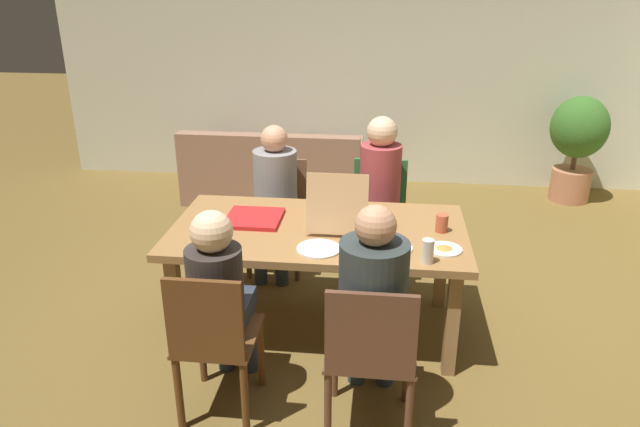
# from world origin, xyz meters

# --- Properties ---
(ground_plane) EXTENTS (20.00, 20.00, 0.00)m
(ground_plane) POSITION_xyz_m (0.00, 0.00, 0.00)
(ground_plane) COLOR brown
(back_wall) EXTENTS (6.53, 0.12, 2.65)m
(back_wall) POSITION_xyz_m (0.00, 3.16, 1.32)
(back_wall) COLOR beige
(back_wall) RESTS_ON ground
(dining_table) EXTENTS (1.86, 1.00, 0.73)m
(dining_table) POSITION_xyz_m (0.00, 0.00, 0.65)
(dining_table) COLOR olive
(dining_table) RESTS_ON ground
(chair_0) EXTENTS (0.43, 0.42, 0.89)m
(chair_0) POSITION_xyz_m (0.37, 0.92, 0.49)
(chair_0) COLOR #306E3A
(chair_0) RESTS_ON ground
(person_0) EXTENTS (0.31, 0.49, 1.27)m
(person_0) POSITION_xyz_m (0.37, 0.78, 0.74)
(person_0) COLOR #2C3B4D
(person_0) RESTS_ON ground
(chair_1) EXTENTS (0.45, 0.43, 0.90)m
(chair_1) POSITION_xyz_m (0.37, -0.96, 0.51)
(chair_1) COLOR brown
(chair_1) RESTS_ON ground
(person_1) EXTENTS (0.34, 0.55, 1.24)m
(person_1) POSITION_xyz_m (0.37, -0.81, 0.72)
(person_1) COLOR #2C3B45
(person_1) RESTS_ON ground
(chair_2) EXTENTS (0.40, 0.45, 0.90)m
(chair_2) POSITION_xyz_m (-0.43, -0.92, 0.49)
(chair_2) COLOR #5A3518
(chair_2) RESTS_ON ground
(person_2) EXTENTS (0.29, 0.52, 1.16)m
(person_2) POSITION_xyz_m (-0.43, -0.76, 0.68)
(person_2) COLOR #2D3745
(person_2) RESTS_ON ground
(chair_3) EXTENTS (0.45, 0.45, 0.86)m
(chair_3) POSITION_xyz_m (-0.43, 0.92, 0.47)
(chair_3) COLOR brown
(chair_3) RESTS_ON ground
(person_3) EXTENTS (0.33, 0.49, 1.18)m
(person_3) POSITION_xyz_m (-0.43, 0.79, 0.70)
(person_3) COLOR #2C3846
(person_3) RESTS_ON ground
(pizza_box_0) EXTENTS (0.37, 0.45, 0.39)m
(pizza_box_0) POSITION_xyz_m (0.13, 0.08, 0.79)
(pizza_box_0) COLOR tan
(pizza_box_0) RESTS_ON dining_table
(pizza_box_1) EXTENTS (0.35, 0.35, 0.03)m
(pizza_box_1) POSITION_xyz_m (-0.43, 0.08, 0.75)
(pizza_box_1) COLOR red
(pizza_box_1) RESTS_ON dining_table
(plate_0) EXTENTS (0.26, 0.26, 0.01)m
(plate_0) POSITION_xyz_m (0.04, -0.31, 0.74)
(plate_0) COLOR white
(plate_0) RESTS_ON dining_table
(plate_1) EXTENTS (0.20, 0.20, 0.03)m
(plate_1) POSITION_xyz_m (0.48, -0.25, 0.74)
(plate_1) COLOR white
(plate_1) RESTS_ON dining_table
(plate_2) EXTENTS (0.21, 0.21, 0.03)m
(plate_2) POSITION_xyz_m (0.76, -0.24, 0.74)
(plate_2) COLOR white
(plate_2) RESTS_ON dining_table
(drinking_glass_0) EXTENTS (0.08, 0.08, 0.11)m
(drinking_glass_0) POSITION_xyz_m (0.77, 0.03, 0.79)
(drinking_glass_0) COLOR #B65135
(drinking_glass_0) RESTS_ON dining_table
(drinking_glass_1) EXTENTS (0.07, 0.07, 0.14)m
(drinking_glass_1) POSITION_xyz_m (0.66, -0.41, 0.80)
(drinking_glass_1) COLOR silver
(drinking_glass_1) RESTS_ON dining_table
(couch) EXTENTS (1.82, 0.77, 0.76)m
(couch) POSITION_xyz_m (-0.75, 2.39, 0.28)
(couch) COLOR #956B55
(couch) RESTS_ON ground
(potted_plant) EXTENTS (0.57, 0.57, 1.09)m
(potted_plant) POSITION_xyz_m (2.33, 2.71, 0.65)
(potted_plant) COLOR #B37251
(potted_plant) RESTS_ON ground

